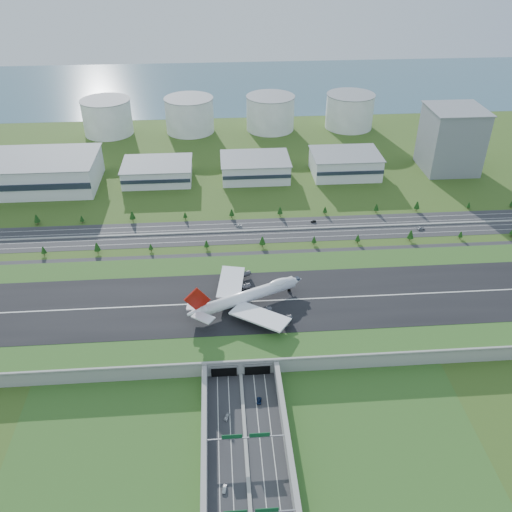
{
  "coord_description": "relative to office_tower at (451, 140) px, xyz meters",
  "views": [
    {
      "loc": [
        -7.12,
        -249.46,
        201.69
      ],
      "look_at": [
        14.21,
        35.0,
        16.85
      ],
      "focal_mm": 38.0,
      "sensor_mm": 36.0,
      "label": 1
    }
  ],
  "objects": [
    {
      "name": "fuel_tank_c",
      "position": [
        -150.0,
        115.0,
        -10.0
      ],
      "size": [
        50.0,
        50.0,
        35.0
      ],
      "primitive_type": "cylinder",
      "color": "silver",
      "rests_on": "ground"
    },
    {
      "name": "car_6",
      "position": [
        -59.25,
        -106.66,
        -26.57
      ],
      "size": [
        6.33,
        4.25,
        1.61
      ],
      "primitive_type": "imported",
      "rotation": [
        0.0,
        0.0,
        1.87
      ],
      "color": "silver",
      "rests_on": "ground"
    },
    {
      "name": "boeing_747",
      "position": [
        -193.7,
        -198.1,
        -12.97
      ],
      "size": [
        69.91,
        64.56,
        23.1
      ],
      "rotation": [
        0.0,
        0.0,
        0.42
      ],
      "color": "white",
      "rests_on": "airfield_deck"
    },
    {
      "name": "car_5",
      "position": [
        -136.92,
        -90.44,
        -26.71
      ],
      "size": [
        4.13,
        1.67,
        1.33
      ],
      "primitive_type": "imported",
      "rotation": [
        0.0,
        0.0,
        -1.51
      ],
      "color": "black",
      "rests_on": "ground"
    },
    {
      "name": "fuel_tank_b",
      "position": [
        -235.0,
        115.0,
        -10.0
      ],
      "size": [
        50.0,
        50.0,
        35.0
      ],
      "primitive_type": "cylinder",
      "color": "silver",
      "rests_on": "ground"
    },
    {
      "name": "underpass_road",
      "position": [
        -200.0,
        -294.42,
        -24.07
      ],
      "size": [
        38.8,
        120.4,
        8.0
      ],
      "color": "#28282B",
      "rests_on": "ground"
    },
    {
      "name": "car_0",
      "position": [
        -207.92,
        -272.39,
        -26.61
      ],
      "size": [
        3.38,
        4.84,
        1.53
      ],
      "primitive_type": "imported",
      "rotation": [
        0.0,
        0.0,
        -0.39
      ],
      "color": "#B7B8BC",
      "rests_on": "ground"
    },
    {
      "name": "tree_row",
      "position": [
        -203.4,
        -101.07,
        -22.87
      ],
      "size": [
        510.15,
        48.64,
        8.4
      ],
      "color": "#3D2819",
      "rests_on": "ground"
    },
    {
      "name": "hangar_mid_b",
      "position": [
        -175.0,
        -5.0,
        -19.0
      ],
      "size": [
        58.0,
        42.0,
        17.0
      ],
      "primitive_type": "cube",
      "color": "silver",
      "rests_on": "ground"
    },
    {
      "name": "hangar_mid_a",
      "position": [
        -260.0,
        -5.0,
        -20.0
      ],
      "size": [
        58.0,
        42.0,
        15.0
      ],
      "primitive_type": "cube",
      "color": "silver",
      "rests_on": "ground"
    },
    {
      "name": "fuel_tank_d",
      "position": [
        -65.0,
        115.0,
        -10.0
      ],
      "size": [
        50.0,
        50.0,
        35.0
      ],
      "primitive_type": "cylinder",
      "color": "silver",
      "rests_on": "ground"
    },
    {
      "name": "bay_water",
      "position": [
        -200.0,
        285.0,
        -27.47
      ],
      "size": [
        1200.0,
        260.0,
        0.06
      ],
      "primitive_type": "cube",
      "color": "#3C6173",
      "rests_on": "ground"
    },
    {
      "name": "car_2",
      "position": [
        -192.07,
        -263.63,
        -26.72
      ],
      "size": [
        2.86,
        5.01,
        1.32
      ],
      "primitive_type": "imported",
      "rotation": [
        0.0,
        0.0,
        3.0
      ],
      "color": "#0D1D42",
      "rests_on": "ground"
    },
    {
      "name": "car_7",
      "position": [
        -193.73,
        -92.69,
        -26.68
      ],
      "size": [
        5.06,
        2.67,
        1.4
      ],
      "primitive_type": "imported",
      "rotation": [
        0.0,
        0.0,
        -1.72
      ],
      "color": "silver",
      "rests_on": "ground"
    },
    {
      "name": "car_1",
      "position": [
        -210.0,
        -309.58,
        -26.72
      ],
      "size": [
        2.2,
        4.24,
        1.33
      ],
      "primitive_type": "imported",
      "rotation": [
        0.0,
        0.0,
        -0.2
      ],
      "color": "silver",
      "rests_on": "ground"
    },
    {
      "name": "fuel_tank_a",
      "position": [
        -320.0,
        115.0,
        -10.0
      ],
      "size": [
        50.0,
        50.0,
        35.0
      ],
      "primitive_type": "cylinder",
      "color": "silver",
      "rests_on": "ground"
    },
    {
      "name": "north_expressway",
      "position": [
        -200.0,
        -100.0,
        -27.44
      ],
      "size": [
        560.0,
        36.0,
        0.12
      ],
      "primitive_type": "cube",
      "color": "#28282B",
      "rests_on": "ground"
    },
    {
      "name": "sign_gantry_near",
      "position": [
        -200.0,
        -290.04,
        -20.55
      ],
      "size": [
        38.7,
        0.7,
        9.8
      ],
      "color": "gray",
      "rests_on": "ground"
    },
    {
      "name": "hangar_west",
      "position": [
        -370.0,
        -10.0,
        -15.0
      ],
      "size": [
        120.0,
        60.0,
        25.0
      ],
      "primitive_type": "cube",
      "color": "silver",
      "rests_on": "ground"
    },
    {
      "name": "office_tower",
      "position": [
        0.0,
        0.0,
        0.0
      ],
      "size": [
        46.0,
        46.0,
        55.0
      ],
      "primitive_type": "cube",
      "color": "gray",
      "rests_on": "ground"
    },
    {
      "name": "ground",
      "position": [
        -200.0,
        -195.0,
        -27.5
      ],
      "size": [
        1200.0,
        1200.0,
        0.0
      ],
      "primitive_type": "plane",
      "color": "#37571B",
      "rests_on": "ground"
    },
    {
      "name": "hangar_mid_c",
      "position": [
        -95.0,
        -5.0,
        -18.0
      ],
      "size": [
        58.0,
        42.0,
        19.0
      ],
      "primitive_type": "cube",
      "color": "silver",
      "rests_on": "ground"
    },
    {
      "name": "airfield_deck",
      "position": [
        -200.0,
        -195.09,
        -23.38
      ],
      "size": [
        520.0,
        100.0,
        9.2
      ],
      "color": "gray",
      "rests_on": "ground"
    }
  ]
}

